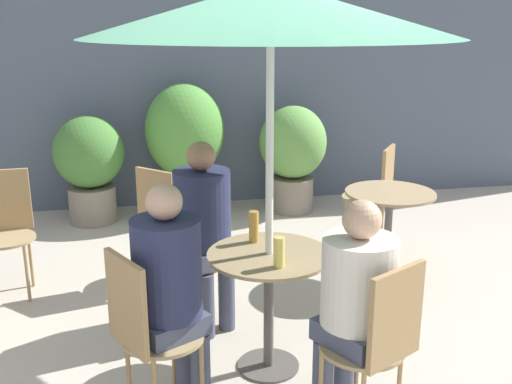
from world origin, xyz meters
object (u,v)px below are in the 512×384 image
potted_plant_1 (185,136)px  potted_plant_2 (293,151)px  bistro_chair_0 (192,242)px  cafe_table_near (269,281)px  bistro_chair_2 (379,336)px  bistro_chair_3 (165,215)px  seated_person_2 (355,296)px  seated_person_0 (204,221)px  beer_glass_0 (254,227)px  cafe_table_far (389,213)px  seated_person_1 (170,282)px  bistro_chair_4 (6,221)px  umbrella (271,11)px  bistro_chair_6 (377,188)px  potted_plant_0 (90,162)px  bistro_chair_1 (145,324)px  beer_glass_1 (279,252)px

potted_plant_1 → potted_plant_2: bearing=-5.6°
bistro_chair_0 → potted_plant_2: bearing=32.0°
cafe_table_near → bistro_chair_2: bistro_chair_2 is taller
bistro_chair_3 → seated_person_2: size_ratio=0.78×
bistro_chair_2 → potted_plant_1: bearing=-109.0°
seated_person_0 → beer_glass_0: 0.47m
cafe_table_far → seated_person_1: (-1.76, -1.37, 0.19)m
cafe_table_far → bistro_chair_3: bistro_chair_3 is taller
bistro_chair_4 → bistro_chair_0: bearing=-31.3°
seated_person_0 → potted_plant_1: bearing=60.0°
potted_plant_1 → umbrella: size_ratio=0.63×
cafe_table_near → potted_plant_1: bearing=94.7°
bistro_chair_2 → bistro_chair_3: size_ratio=1.00×
bistro_chair_6 → potted_plant_1: potted_plant_1 is taller
potted_plant_0 → bistro_chair_4: bearing=-107.5°
cafe_table_far → bistro_chair_1: 2.39m
cafe_table_near → beer_glass_1: beer_glass_1 is taller
cafe_table_near → bistro_chair_0: bistro_chair_0 is taller
seated_person_1 → potted_plant_1: size_ratio=0.91×
potted_plant_0 → cafe_table_far: bearing=-38.5°
seated_person_2 → bistro_chair_1: bearing=-38.9°
bistro_chair_2 → potted_plant_0: potted_plant_0 is taller
potted_plant_1 → bistro_chair_6: bearing=-38.8°
bistro_chair_4 → beer_glass_1: bistro_chair_4 is taller
bistro_chair_2 → seated_person_1: bearing=-51.0°
bistro_chair_3 → seated_person_1: bearing=133.4°
beer_glass_1 → potted_plant_0: 3.41m
cafe_table_near → umbrella: size_ratio=0.33×
cafe_table_near → potted_plant_1: (-0.25, 3.07, 0.28)m
bistro_chair_2 → seated_person_1: seated_person_1 is taller
bistro_chair_6 → seated_person_1: 2.85m
bistro_chair_3 → bistro_chair_2: bearing=158.9°
bistro_chair_4 → umbrella: bearing=-43.1°
cafe_table_far → bistro_chair_6: bearing=75.7°
bistro_chair_3 → beer_glass_0: (0.49, -1.14, 0.27)m
beer_glass_0 → potted_plant_1: size_ratio=0.14×
bistro_chair_0 → bistro_chair_6: 2.05m
cafe_table_far → bistro_chair_0: bearing=-167.4°
bistro_chair_1 → beer_glass_0: bearing=-77.1°
seated_person_1 → potted_plant_0: size_ratio=1.15×
bistro_chair_2 → seated_person_2: bearing=-90.0°
bistro_chair_6 → potted_plant_0: size_ratio=0.85×
seated_person_2 → potted_plant_1: size_ratio=0.87×
cafe_table_near → beer_glass_0: bearing=104.9°
umbrella → potted_plant_0: bearing=112.3°
bistro_chair_1 → bistro_chair_2: bearing=-135.0°
potted_plant_1 → potted_plant_2: potted_plant_1 is taller
bistro_chair_4 → beer_glass_0: size_ratio=4.91×
bistro_chair_4 → seated_person_0: (1.40, -0.83, 0.19)m
cafe_table_far → beer_glass_0: size_ratio=3.84×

